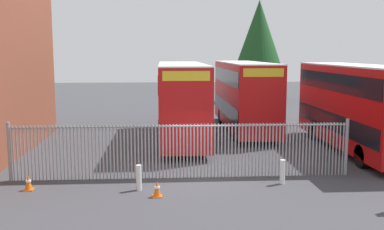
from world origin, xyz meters
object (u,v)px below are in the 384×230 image
at_px(double_decker_bus_behind_fence_right, 181,99).
at_px(traffic_cone_by_gate, 28,183).
at_px(bollard_center_front, 282,172).
at_px(traffic_cone_mid_forecourt, 157,189).
at_px(double_decker_bus_behind_fence_left, 244,93).
at_px(bollard_near_left, 139,178).
at_px(double_decker_bus_near_gate, 356,104).

height_order(double_decker_bus_behind_fence_right, traffic_cone_by_gate, double_decker_bus_behind_fence_right).
height_order(bollard_center_front, traffic_cone_mid_forecourt, bollard_center_front).
bearing_deg(double_decker_bus_behind_fence_left, double_decker_bus_behind_fence_right, -143.92).
bearing_deg(bollard_center_front, traffic_cone_mid_forecourt, -165.40).
xyz_separation_m(double_decker_bus_behind_fence_right, bollard_center_front, (3.53, -8.78, -1.95)).
bearing_deg(traffic_cone_by_gate, traffic_cone_mid_forecourt, -12.74).
xyz_separation_m(double_decker_bus_behind_fence_right, traffic_cone_mid_forecourt, (-1.27, -10.03, -2.13)).
height_order(double_decker_bus_behind_fence_right, bollard_near_left, double_decker_bus_behind_fence_right).
xyz_separation_m(double_decker_bus_near_gate, double_decker_bus_behind_fence_right, (-8.77, 3.27, 0.00)).
bearing_deg(traffic_cone_mid_forecourt, traffic_cone_by_gate, 167.26).
distance_m(traffic_cone_by_gate, traffic_cone_mid_forecourt, 4.87).
distance_m(double_decker_bus_behind_fence_left, traffic_cone_by_gate, 15.88).
bearing_deg(double_decker_bus_near_gate, traffic_cone_mid_forecourt, -146.03).
xyz_separation_m(bollard_near_left, traffic_cone_by_gate, (-4.07, 0.26, -0.19)).
height_order(traffic_cone_by_gate, traffic_cone_mid_forecourt, same).
distance_m(bollard_near_left, traffic_cone_by_gate, 4.08).
distance_m(double_decker_bus_behind_fence_right, bollard_center_front, 9.67).
distance_m(double_decker_bus_behind_fence_left, double_decker_bus_behind_fence_right, 5.16).
height_order(double_decker_bus_near_gate, bollard_center_front, double_decker_bus_near_gate).
bearing_deg(double_decker_bus_behind_fence_right, bollard_center_front, -68.08).
bearing_deg(bollard_center_front, traffic_cone_by_gate, -178.93).
height_order(double_decker_bus_behind_fence_left, bollard_near_left, double_decker_bus_behind_fence_left).
bearing_deg(double_decker_bus_behind_fence_left, traffic_cone_by_gate, -130.33).
relative_size(double_decker_bus_near_gate, traffic_cone_by_gate, 18.32).
bearing_deg(double_decker_bus_near_gate, bollard_center_front, -133.51).
bearing_deg(double_decker_bus_near_gate, double_decker_bus_behind_fence_right, 159.54).
height_order(double_decker_bus_behind_fence_left, bollard_center_front, double_decker_bus_behind_fence_left).
bearing_deg(bollard_center_front, bollard_near_left, -175.46).
distance_m(double_decker_bus_behind_fence_left, traffic_cone_mid_forecourt, 14.32).
height_order(bollard_center_front, traffic_cone_by_gate, bollard_center_front).
height_order(double_decker_bus_behind_fence_left, traffic_cone_by_gate, double_decker_bus_behind_fence_left).
xyz_separation_m(double_decker_bus_near_gate, traffic_cone_mid_forecourt, (-10.04, -6.76, -2.13)).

